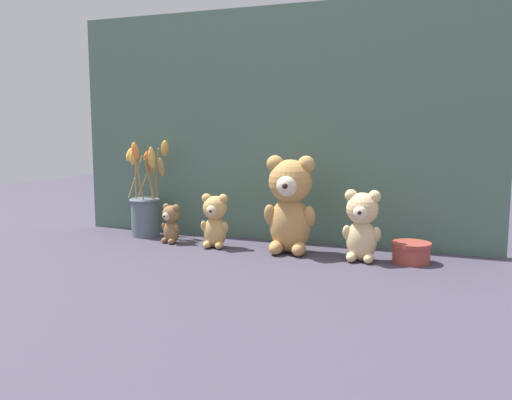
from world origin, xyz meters
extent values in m
plane|color=#3D3847|center=(0.00, 0.00, 0.00)|extent=(4.00, 4.00, 0.00)
cube|color=#4C6B5B|center=(0.00, 0.17, 0.35)|extent=(1.31, 0.02, 0.70)
ellipsoid|color=tan|center=(0.10, 0.02, 0.08)|extent=(0.12, 0.10, 0.16)
sphere|color=tan|center=(0.10, 0.02, 0.20)|extent=(0.12, 0.12, 0.12)
sphere|color=beige|center=(0.10, -0.02, 0.19)|extent=(0.06, 0.06, 0.06)
sphere|color=black|center=(0.11, -0.05, 0.19)|extent=(0.02, 0.02, 0.02)
sphere|color=tan|center=(0.14, 0.03, 0.24)|extent=(0.05, 0.05, 0.05)
sphere|color=tan|center=(0.06, 0.02, 0.24)|extent=(0.05, 0.05, 0.05)
ellipsoid|color=tan|center=(0.15, 0.02, 0.10)|extent=(0.04, 0.06, 0.07)
ellipsoid|color=tan|center=(0.05, 0.01, 0.10)|extent=(0.04, 0.06, 0.07)
ellipsoid|color=tan|center=(0.13, -0.01, 0.02)|extent=(0.05, 0.07, 0.04)
ellipsoid|color=tan|center=(0.07, -0.01, 0.02)|extent=(0.05, 0.07, 0.04)
ellipsoid|color=#DBBC84|center=(0.30, 0.00, 0.05)|extent=(0.08, 0.07, 0.11)
sphere|color=#DBBC84|center=(0.30, 0.00, 0.14)|extent=(0.08, 0.08, 0.08)
sphere|color=beige|center=(0.30, -0.03, 0.13)|extent=(0.04, 0.04, 0.04)
sphere|color=black|center=(0.30, -0.05, 0.13)|extent=(0.01, 0.01, 0.01)
sphere|color=#DBBC84|center=(0.33, 0.00, 0.17)|extent=(0.03, 0.03, 0.03)
sphere|color=#DBBC84|center=(0.27, 0.00, 0.17)|extent=(0.03, 0.03, 0.03)
ellipsoid|color=#DBBC84|center=(0.34, 0.00, 0.07)|extent=(0.02, 0.04, 0.05)
ellipsoid|color=#DBBC84|center=(0.26, -0.01, 0.07)|extent=(0.02, 0.04, 0.05)
ellipsoid|color=#DBBC84|center=(0.32, -0.02, 0.01)|extent=(0.03, 0.04, 0.03)
ellipsoid|color=#DBBC84|center=(0.28, -0.02, 0.01)|extent=(0.03, 0.04, 0.03)
ellipsoid|color=tan|center=(-0.12, 0.01, 0.05)|extent=(0.07, 0.06, 0.09)
sphere|color=tan|center=(-0.12, 0.01, 0.12)|extent=(0.07, 0.07, 0.07)
sphere|color=#D1B289|center=(-0.12, -0.02, 0.11)|extent=(0.03, 0.03, 0.03)
sphere|color=black|center=(-0.12, -0.03, 0.11)|extent=(0.01, 0.01, 0.01)
sphere|color=tan|center=(-0.10, 0.01, 0.14)|extent=(0.03, 0.03, 0.03)
sphere|color=tan|center=(-0.15, 0.01, 0.14)|extent=(0.03, 0.03, 0.03)
ellipsoid|color=tan|center=(-0.09, 0.01, 0.06)|extent=(0.02, 0.03, 0.04)
ellipsoid|color=tan|center=(-0.15, 0.00, 0.06)|extent=(0.02, 0.03, 0.04)
ellipsoid|color=tan|center=(-0.10, -0.01, 0.01)|extent=(0.03, 0.04, 0.02)
ellipsoid|color=tan|center=(-0.14, -0.01, 0.01)|extent=(0.03, 0.04, 0.02)
ellipsoid|color=olive|center=(-0.27, 0.02, 0.03)|extent=(0.06, 0.05, 0.07)
sphere|color=olive|center=(-0.27, 0.02, 0.09)|extent=(0.05, 0.05, 0.05)
sphere|color=#D1B289|center=(-0.27, 0.00, 0.08)|extent=(0.03, 0.03, 0.03)
sphere|color=black|center=(-0.28, -0.01, 0.08)|extent=(0.01, 0.01, 0.01)
sphere|color=olive|center=(-0.25, 0.02, 0.11)|extent=(0.02, 0.02, 0.02)
sphere|color=olive|center=(-0.29, 0.02, 0.11)|extent=(0.02, 0.02, 0.02)
ellipsoid|color=olive|center=(-0.25, 0.01, 0.05)|extent=(0.02, 0.03, 0.03)
ellipsoid|color=olive|center=(-0.30, 0.02, 0.05)|extent=(0.02, 0.03, 0.03)
ellipsoid|color=olive|center=(-0.26, 0.00, 0.01)|extent=(0.02, 0.03, 0.02)
ellipsoid|color=olive|center=(-0.29, 0.01, 0.01)|extent=(0.02, 0.03, 0.02)
cylinder|color=slate|center=(-0.40, 0.08, 0.06)|extent=(0.09, 0.09, 0.12)
torus|color=slate|center=(-0.40, 0.08, 0.12)|extent=(0.10, 0.10, 0.01)
cylinder|color=#9E7542|center=(-0.42, 0.12, 0.19)|extent=(0.06, 0.03, 0.13)
ellipsoid|color=orange|center=(-0.43, 0.15, 0.25)|extent=(0.04, 0.03, 0.04)
cylinder|color=#9E7542|center=(-0.37, 0.07, 0.19)|extent=(0.02, 0.03, 0.14)
ellipsoid|color=gold|center=(-0.36, 0.06, 0.26)|extent=(0.03, 0.03, 0.05)
cylinder|color=#9E7542|center=(-0.44, 0.10, 0.19)|extent=(0.03, 0.06, 0.14)
ellipsoid|color=gold|center=(-0.47, 0.11, 0.26)|extent=(0.03, 0.04, 0.05)
cylinder|color=#9E7542|center=(-0.36, 0.09, 0.17)|extent=(0.01, 0.04, 0.10)
ellipsoid|color=tan|center=(-0.34, 0.09, 0.22)|extent=(0.03, 0.04, 0.07)
cylinder|color=#9E7542|center=(-0.37, 0.11, 0.20)|extent=(0.04, 0.04, 0.16)
ellipsoid|color=gold|center=(-0.35, 0.12, 0.28)|extent=(0.04, 0.04, 0.06)
cylinder|color=#9E7542|center=(-0.37, 0.06, 0.18)|extent=(0.02, 0.03, 0.13)
ellipsoid|color=gold|center=(-0.36, 0.06, 0.25)|extent=(0.03, 0.04, 0.06)
cylinder|color=#9E7542|center=(-0.42, 0.07, 0.19)|extent=(0.01, 0.02, 0.13)
ellipsoid|color=gold|center=(-0.43, 0.06, 0.25)|extent=(0.03, 0.03, 0.05)
cylinder|color=#9E7542|center=(-0.40, 0.05, 0.20)|extent=(0.03, 0.01, 0.15)
ellipsoid|color=orange|center=(-0.40, 0.03, 0.27)|extent=(0.03, 0.02, 0.06)
cylinder|color=#9E7542|center=(-0.37, 0.08, 0.18)|extent=(0.01, 0.02, 0.11)
ellipsoid|color=tan|center=(-0.37, 0.07, 0.23)|extent=(0.03, 0.03, 0.06)
cylinder|color=#993D33|center=(0.42, 0.03, 0.02)|extent=(0.09, 0.09, 0.04)
cylinder|color=#993D33|center=(0.42, 0.03, 0.05)|extent=(0.10, 0.10, 0.01)
camera|label=1|loc=(0.54, -1.38, 0.34)|focal=38.00mm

